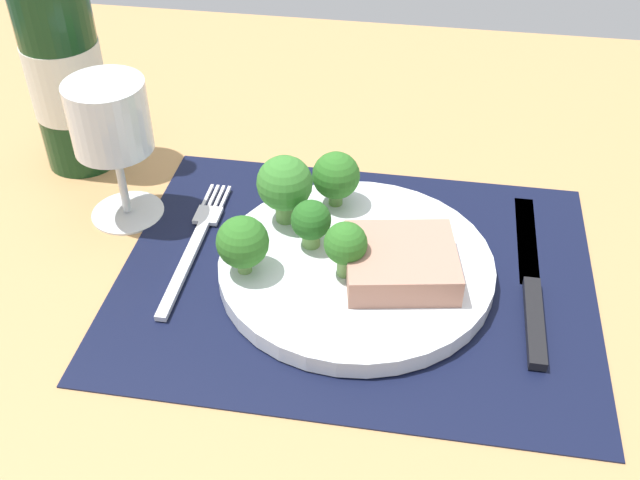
% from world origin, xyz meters
% --- Properties ---
extents(ground_plane, '(1.40, 1.10, 0.03)m').
position_xyz_m(ground_plane, '(0.00, 0.00, -0.01)').
color(ground_plane, tan).
extents(placemat, '(0.41, 0.32, 0.00)m').
position_xyz_m(placemat, '(0.00, 0.00, 0.00)').
color(placemat, black).
rests_on(placemat, ground_plane).
extents(plate, '(0.24, 0.24, 0.02)m').
position_xyz_m(plate, '(0.00, 0.00, 0.01)').
color(plate, silver).
rests_on(plate, placemat).
extents(steak, '(0.11, 0.10, 0.03)m').
position_xyz_m(steak, '(0.04, -0.01, 0.03)').
color(steak, tan).
rests_on(steak, plate).
extents(broccoli_center, '(0.04, 0.04, 0.05)m').
position_xyz_m(broccoli_center, '(-0.04, 0.01, 0.05)').
color(broccoli_center, '#6B994C').
rests_on(broccoli_center, plate).
extents(broccoli_near_steak, '(0.05, 0.05, 0.07)m').
position_xyz_m(broccoli_near_steak, '(-0.07, 0.05, 0.06)').
color(broccoli_near_steak, '#5B8942').
rests_on(broccoli_near_steak, plate).
extents(broccoli_near_fork, '(0.04, 0.04, 0.05)m').
position_xyz_m(broccoli_near_fork, '(-0.09, -0.03, 0.05)').
color(broccoli_near_fork, '#6B994C').
rests_on(broccoli_near_fork, plate).
extents(broccoli_back_left, '(0.04, 0.04, 0.05)m').
position_xyz_m(broccoli_back_left, '(-0.03, 0.08, 0.05)').
color(broccoli_back_left, '#5B8942').
rests_on(broccoli_back_left, plate).
extents(broccoli_front_edge, '(0.04, 0.04, 0.05)m').
position_xyz_m(broccoli_front_edge, '(-0.01, -0.02, 0.05)').
color(broccoli_front_edge, '#6B994C').
rests_on(broccoli_front_edge, plate).
extents(fork, '(0.02, 0.19, 0.01)m').
position_xyz_m(fork, '(-0.15, 0.01, 0.01)').
color(fork, silver).
rests_on(fork, placemat).
extents(knife, '(0.02, 0.23, 0.01)m').
position_xyz_m(knife, '(0.15, 0.01, 0.01)').
color(knife, black).
rests_on(knife, placemat).
extents(wine_bottle, '(0.08, 0.08, 0.32)m').
position_xyz_m(wine_bottle, '(-0.31, 0.14, 0.11)').
color(wine_bottle, '#143819').
rests_on(wine_bottle, ground_plane).
extents(wine_glass, '(0.07, 0.07, 0.14)m').
position_xyz_m(wine_glass, '(-0.23, 0.06, 0.10)').
color(wine_glass, silver).
rests_on(wine_glass, ground_plane).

